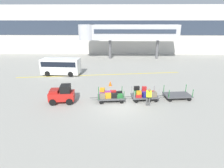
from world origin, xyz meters
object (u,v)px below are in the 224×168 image
object	(u,v)px
baggage_cart_tail	(177,95)
safety_cone_near	(110,83)
baggage_cart_lead	(110,95)
baggage_handler	(149,96)
baggage_cart_middle	(144,94)
shuttle_van	(61,65)
baggage_tug	(62,94)

from	to	relation	value
baggage_cart_tail	safety_cone_near	world-z (taller)	baggage_cart_tail
baggage_cart_lead	baggage_handler	world-z (taller)	baggage_handler
baggage_cart_middle	baggage_handler	size ratio (longest dim) A/B	1.96
shuttle_van	baggage_tug	bearing A→B (deg)	-73.72
baggage_handler	shuttle_van	size ratio (longest dim) A/B	0.32
baggage_cart_lead	safety_cone_near	distance (m)	3.92
baggage_cart_tail	shuttle_van	size ratio (longest dim) A/B	0.62
baggage_cart_tail	shuttle_van	distance (m)	14.72
baggage_cart_lead	safety_cone_near	bearing A→B (deg)	91.88
baggage_cart_lead	baggage_tug	bearing A→B (deg)	-173.71
baggage_cart_lead	baggage_handler	distance (m)	3.30
baggage_cart_middle	safety_cone_near	bearing A→B (deg)	130.59
baggage_tug	shuttle_van	distance (m)	8.96
shuttle_van	baggage_handler	bearing A→B (deg)	-42.92
baggage_cart_middle	baggage_cart_tail	world-z (taller)	baggage_cart_middle
baggage_tug	baggage_cart_lead	distance (m)	4.13
baggage_tug	baggage_cart_lead	size ratio (longest dim) A/B	0.72
baggage_tug	safety_cone_near	size ratio (longest dim) A/B	4.00
baggage_cart_middle	baggage_handler	world-z (taller)	baggage_handler
safety_cone_near	baggage_cart_middle	bearing A→B (deg)	-49.41
baggage_handler	baggage_cart_middle	bearing A→B (deg)	98.07
safety_cone_near	shuttle_van	bearing A→B (deg)	146.89
baggage_cart_lead	baggage_handler	size ratio (longest dim) A/B	1.96
baggage_cart_lead	baggage_cart_middle	distance (m)	2.99
baggage_cart_tail	safety_cone_near	size ratio (longest dim) A/B	5.56
safety_cone_near	baggage_handler	bearing A→B (deg)	-55.92
baggage_tug	baggage_handler	world-z (taller)	baggage_tug
baggage_cart_lead	baggage_cart_tail	size ratio (longest dim) A/B	1.00
baggage_cart_tail	baggage_handler	bearing A→B (deg)	-151.93
baggage_tug	baggage_cart_tail	bearing A→B (deg)	5.89
baggage_tug	baggage_cart_lead	world-z (taller)	baggage_tug
safety_cone_near	baggage_tug	bearing A→B (deg)	-132.26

